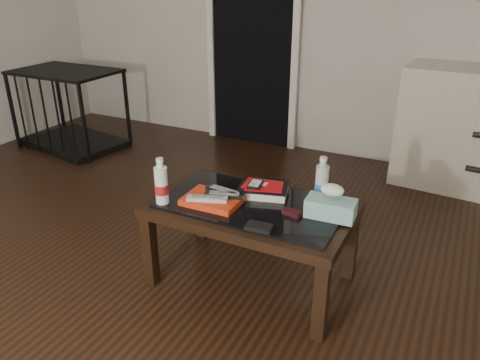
# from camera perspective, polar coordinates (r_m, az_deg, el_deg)

# --- Properties ---
(ground) EXTENTS (5.00, 5.00, 0.00)m
(ground) POSITION_cam_1_polar(r_m,az_deg,el_deg) (2.56, -14.73, -13.37)
(ground) COLOR black
(ground) RESTS_ON ground
(doorway) EXTENTS (0.90, 0.08, 2.07)m
(doorway) POSITION_cam_1_polar(r_m,az_deg,el_deg) (4.37, 1.58, 17.61)
(doorway) COLOR black
(doorway) RESTS_ON ground
(coffee_table) EXTENTS (1.00, 0.60, 0.46)m
(coffee_table) POSITION_cam_1_polar(r_m,az_deg,el_deg) (2.37, 1.46, -4.20)
(coffee_table) COLOR black
(coffee_table) RESTS_ON ground
(pet_crate) EXTENTS (0.99, 0.75, 0.71)m
(pet_crate) POSITION_cam_1_polar(r_m,az_deg,el_deg) (4.66, -19.75, 6.66)
(pet_crate) COLOR black
(pet_crate) RESTS_ON ground
(magazines) EXTENTS (0.28, 0.22, 0.03)m
(magazines) POSITION_cam_1_polar(r_m,az_deg,el_deg) (2.35, -3.34, -2.42)
(magazines) COLOR red
(magazines) RESTS_ON coffee_table
(remote_silver) EXTENTS (0.20, 0.12, 0.02)m
(remote_silver) POSITION_cam_1_polar(r_m,az_deg,el_deg) (2.30, -4.05, -2.24)
(remote_silver) COLOR #B6B6BC
(remote_silver) RESTS_ON magazines
(remote_black_front) EXTENTS (0.21, 0.11, 0.02)m
(remote_black_front) POSITION_cam_1_polar(r_m,az_deg,el_deg) (2.34, -1.92, -1.79)
(remote_black_front) COLOR black
(remote_black_front) RESTS_ON magazines
(remote_black_back) EXTENTS (0.20, 0.08, 0.02)m
(remote_black_back) POSITION_cam_1_polar(r_m,az_deg,el_deg) (2.38, -1.99, -1.33)
(remote_black_back) COLOR black
(remote_black_back) RESTS_ON magazines
(textbook) EXTENTS (0.29, 0.26, 0.05)m
(textbook) POSITION_cam_1_polar(r_m,az_deg,el_deg) (2.43, 2.89, -1.16)
(textbook) COLOR black
(textbook) RESTS_ON coffee_table
(dvd_mailers) EXTENTS (0.21, 0.16, 0.01)m
(dvd_mailers) POSITION_cam_1_polar(r_m,az_deg,el_deg) (2.43, 2.72, -0.54)
(dvd_mailers) COLOR #B50C10
(dvd_mailers) RESTS_ON textbook
(ipod) EXTENTS (0.08, 0.11, 0.02)m
(ipod) POSITION_cam_1_polar(r_m,az_deg,el_deg) (2.40, 1.89, -0.51)
(ipod) COLOR black
(ipod) RESTS_ON dvd_mailers
(flip_phone) EXTENTS (0.10, 0.06, 0.02)m
(flip_phone) POSITION_cam_1_polar(r_m,az_deg,el_deg) (2.24, 6.37, -3.98)
(flip_phone) COLOR black
(flip_phone) RESTS_ON coffee_table
(wallet) EXTENTS (0.13, 0.08, 0.02)m
(wallet) POSITION_cam_1_polar(r_m,az_deg,el_deg) (2.11, 2.35, -5.75)
(wallet) COLOR black
(wallet) RESTS_ON coffee_table
(water_bottle_left) EXTENTS (0.08, 0.08, 0.24)m
(water_bottle_left) POSITION_cam_1_polar(r_m,az_deg,el_deg) (2.33, -9.59, -0.10)
(water_bottle_left) COLOR white
(water_bottle_left) RESTS_ON coffee_table
(water_bottle_right) EXTENTS (0.07, 0.07, 0.24)m
(water_bottle_right) POSITION_cam_1_polar(r_m,az_deg,el_deg) (2.35, 9.96, 0.07)
(water_bottle_right) COLOR silver
(water_bottle_right) RESTS_ON coffee_table
(tissue_box) EXTENTS (0.24, 0.13, 0.09)m
(tissue_box) POSITION_cam_1_polar(r_m,az_deg,el_deg) (2.24, 10.99, -3.38)
(tissue_box) COLOR teal
(tissue_box) RESTS_ON coffee_table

